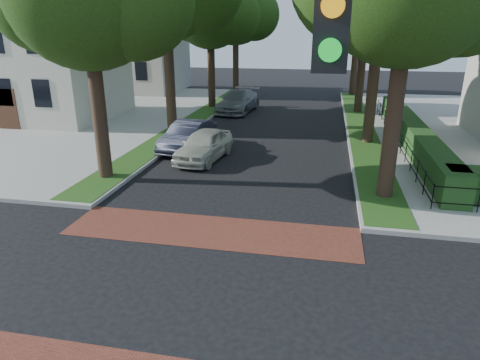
# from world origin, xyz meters

# --- Properties ---
(ground) EXTENTS (120.00, 120.00, 0.00)m
(ground) POSITION_xyz_m (0.00, 0.00, 0.00)
(ground) COLOR black
(ground) RESTS_ON ground
(sidewalk_nw) EXTENTS (30.00, 30.00, 0.15)m
(sidewalk_nw) POSITION_xyz_m (-19.50, 19.00, 0.07)
(sidewalk_nw) COLOR gray
(sidewalk_nw) RESTS_ON ground
(crosswalk_far) EXTENTS (9.00, 2.20, 0.01)m
(crosswalk_far) POSITION_xyz_m (0.00, 3.20, 0.01)
(crosswalk_far) COLOR maroon
(crosswalk_far) RESTS_ON ground
(grass_strip_ne) EXTENTS (1.60, 29.80, 0.02)m
(grass_strip_ne) POSITION_xyz_m (5.40, 19.10, 0.16)
(grass_strip_ne) COLOR #204D16
(grass_strip_ne) RESTS_ON sidewalk_ne
(grass_strip_nw) EXTENTS (1.60, 29.80, 0.02)m
(grass_strip_nw) POSITION_xyz_m (-5.40, 19.10, 0.16)
(grass_strip_nw) COLOR #204D16
(grass_strip_nw) RESTS_ON sidewalk_nw
(tree_right_far) EXTENTS (7.25, 6.23, 9.74)m
(tree_right_far) POSITION_xyz_m (5.60, 24.22, 6.91)
(tree_right_far) COLOR black
(tree_right_far) RESTS_ON sidewalk_ne
(tree_right_back) EXTENTS (7.50, 6.45, 10.20)m
(tree_right_back) POSITION_xyz_m (5.60, 33.23, 7.27)
(tree_right_back) COLOR black
(tree_right_back) RESTS_ON sidewalk_ne
(tree_left_far) EXTENTS (7.00, 6.02, 9.86)m
(tree_left_far) POSITION_xyz_m (-5.40, 24.22, 7.12)
(tree_left_far) COLOR black
(tree_left_far) RESTS_ON sidewalk_nw
(tree_left_back) EXTENTS (7.75, 6.66, 10.44)m
(tree_left_back) POSITION_xyz_m (-5.40, 33.24, 7.41)
(tree_left_back) COLOR black
(tree_left_back) RESTS_ON sidewalk_nw
(hedge_main_road) EXTENTS (1.00, 18.00, 1.20)m
(hedge_main_road) POSITION_xyz_m (7.70, 15.00, 0.75)
(hedge_main_road) COLOR #153D17
(hedge_main_road) RESTS_ON sidewalk_ne
(fence_main_road) EXTENTS (0.06, 18.00, 0.90)m
(fence_main_road) POSITION_xyz_m (6.90, 15.00, 0.60)
(fence_main_road) COLOR black
(fence_main_road) RESTS_ON sidewalk_ne
(house_left_near) EXTENTS (10.00, 9.00, 10.14)m
(house_left_near) POSITION_xyz_m (-15.49, 17.99, 5.04)
(house_left_near) COLOR beige
(house_left_near) RESTS_ON sidewalk_nw
(house_left_far) EXTENTS (10.00, 9.00, 10.14)m
(house_left_far) POSITION_xyz_m (-15.49, 31.99, 5.04)
(house_left_far) COLOR #B7B2A4
(house_left_far) RESTS_ON sidewalk_nw
(parked_car_front) EXTENTS (2.21, 4.41, 1.44)m
(parked_car_front) POSITION_xyz_m (-2.30, 10.53, 0.72)
(parked_car_front) COLOR beige
(parked_car_front) RESTS_ON ground
(parked_car_middle) EXTENTS (2.05, 4.54, 1.44)m
(parked_car_middle) POSITION_xyz_m (-3.60, 12.13, 0.72)
(parked_car_middle) COLOR #222533
(parked_car_middle) RESTS_ON ground
(parked_car_rear) EXTENTS (2.71, 5.65, 1.59)m
(parked_car_rear) POSITION_xyz_m (-3.22, 23.02, 0.79)
(parked_car_rear) COLOR slate
(parked_car_rear) RESTS_ON ground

